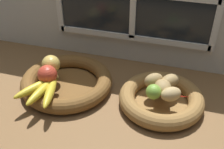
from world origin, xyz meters
The scene contains 12 objects.
ground_plane centered at (0.00, 0.00, -1.50)cm, with size 140.00×90.00×3.00cm, color brown.
fruit_bowl_left centered at (-19.34, 2.19, 2.65)cm, with size 34.87×34.87×5.65cm.
fruit_bowl_right centered at (16.92, 2.19, 2.66)cm, with size 30.02×30.02×5.65cm.
apple_golden_left centered at (-25.53, 2.98, 9.10)cm, with size 6.90×6.90×6.90cm, color #DBB756.
apple_red_front centered at (-23.60, -3.72, 9.15)cm, with size 7.00×7.00×7.00cm, color #CC422D.
banana_bunch_front centered at (-22.53, -9.72, 7.13)cm, with size 14.85×18.02×2.96cm.
potato_oblong centered at (13.36, 4.97, 8.22)cm, with size 7.08×4.67×5.15cm, color #A38451.
potato_small centered at (20.09, -0.97, 8.05)cm, with size 7.17×4.86×4.80cm, color tan.
potato_back centered at (18.90, 6.55, 8.01)cm, with size 7.70×4.83×4.71cm, color #A38451.
potato_large centered at (16.92, 2.19, 7.99)cm, with size 6.79×5.83×4.68cm, color #A38451.
lime_near centered at (14.36, -1.64, 8.26)cm, with size 5.22×5.22×5.22cm, color #7AAD3D.
chili_pepper centered at (19.19, 0.22, 6.54)cm, with size 1.79×1.79×14.54cm, color red.
Camera 1 is at (21.76, -75.75, 66.46)cm, focal length 44.88 mm.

